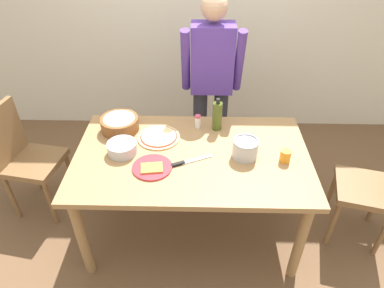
{
  "coord_description": "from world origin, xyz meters",
  "views": [
    {
      "loc": [
        0.04,
        -1.83,
        2.23
      ],
      "look_at": [
        0.0,
        0.05,
        0.81
      ],
      "focal_mm": 32.29,
      "sensor_mm": 36.0,
      "label": 1
    }
  ],
  "objects_px": {
    "popcorn_bowl": "(120,123)",
    "cup_orange": "(285,156)",
    "chair_wooden_right": "(378,184)",
    "olive_oil_bottle": "(217,116)",
    "chef_knife": "(187,162)",
    "plate_with_slice": "(152,167)",
    "pizza_raw_on_board": "(159,137)",
    "steel_pot": "(245,148)",
    "salt_shaker": "(198,122)",
    "chair_wooden_left": "(24,155)",
    "person_cook": "(212,80)",
    "dining_table": "(192,164)",
    "mixing_bowl_steel": "(122,148)"
  },
  "relations": [
    {
      "from": "popcorn_bowl",
      "to": "salt_shaker",
      "type": "xyz_separation_m",
      "value": [
        0.58,
        0.04,
        -0.01
      ]
    },
    {
      "from": "mixing_bowl_steel",
      "to": "olive_oil_bottle",
      "type": "bearing_deg",
      "value": 24.99
    },
    {
      "from": "person_cook",
      "to": "mixing_bowl_steel",
      "type": "relative_size",
      "value": 8.1
    },
    {
      "from": "person_cook",
      "to": "chair_wooden_right",
      "type": "relative_size",
      "value": 1.71
    },
    {
      "from": "dining_table",
      "to": "pizza_raw_on_board",
      "type": "height_order",
      "value": "pizza_raw_on_board"
    },
    {
      "from": "steel_pot",
      "to": "salt_shaker",
      "type": "bearing_deg",
      "value": 133.55
    },
    {
      "from": "plate_with_slice",
      "to": "steel_pot",
      "type": "distance_m",
      "value": 0.63
    },
    {
      "from": "popcorn_bowl",
      "to": "steel_pot",
      "type": "bearing_deg",
      "value": -18.25
    },
    {
      "from": "plate_with_slice",
      "to": "cup_orange",
      "type": "height_order",
      "value": "cup_orange"
    },
    {
      "from": "olive_oil_bottle",
      "to": "popcorn_bowl",
      "type": "bearing_deg",
      "value": -177.83
    },
    {
      "from": "popcorn_bowl",
      "to": "chef_knife",
      "type": "distance_m",
      "value": 0.64
    },
    {
      "from": "person_cook",
      "to": "chair_wooden_left",
      "type": "distance_m",
      "value": 1.61
    },
    {
      "from": "popcorn_bowl",
      "to": "pizza_raw_on_board",
      "type": "bearing_deg",
      "value": -18.97
    },
    {
      "from": "popcorn_bowl",
      "to": "cup_orange",
      "type": "xyz_separation_m",
      "value": [
        1.16,
        -0.34,
        -0.02
      ]
    },
    {
      "from": "olive_oil_bottle",
      "to": "chef_knife",
      "type": "bearing_deg",
      "value": -117.61
    },
    {
      "from": "person_cook",
      "to": "plate_with_slice",
      "type": "xyz_separation_m",
      "value": [
        -0.4,
        -0.91,
        -0.17
      ]
    },
    {
      "from": "olive_oil_bottle",
      "to": "cup_orange",
      "type": "relative_size",
      "value": 3.01
    },
    {
      "from": "chair_wooden_left",
      "to": "chair_wooden_right",
      "type": "relative_size",
      "value": 1.0
    },
    {
      "from": "person_cook",
      "to": "chair_wooden_right",
      "type": "height_order",
      "value": "person_cook"
    },
    {
      "from": "chef_knife",
      "to": "cup_orange",
      "type": "bearing_deg",
      "value": 2.87
    },
    {
      "from": "person_cook",
      "to": "cup_orange",
      "type": "bearing_deg",
      "value": -59.76
    },
    {
      "from": "chair_wooden_right",
      "to": "olive_oil_bottle",
      "type": "xyz_separation_m",
      "value": [
        -1.14,
        0.34,
        0.33
      ]
    },
    {
      "from": "popcorn_bowl",
      "to": "cup_orange",
      "type": "relative_size",
      "value": 3.29
    },
    {
      "from": "chair_wooden_left",
      "to": "cup_orange",
      "type": "bearing_deg",
      "value": -8.47
    },
    {
      "from": "pizza_raw_on_board",
      "to": "salt_shaker",
      "type": "bearing_deg",
      "value": 27.09
    },
    {
      "from": "popcorn_bowl",
      "to": "chair_wooden_left",
      "type": "bearing_deg",
      "value": -176.18
    },
    {
      "from": "pizza_raw_on_board",
      "to": "dining_table",
      "type": "bearing_deg",
      "value": -36.86
    },
    {
      "from": "cup_orange",
      "to": "salt_shaker",
      "type": "xyz_separation_m",
      "value": [
        -0.58,
        0.38,
        0.01
      ]
    },
    {
      "from": "person_cook",
      "to": "chef_knife",
      "type": "height_order",
      "value": "person_cook"
    },
    {
      "from": "cup_orange",
      "to": "salt_shaker",
      "type": "bearing_deg",
      "value": 146.78
    },
    {
      "from": "chair_wooden_left",
      "to": "olive_oil_bottle",
      "type": "height_order",
      "value": "olive_oil_bottle"
    },
    {
      "from": "chair_wooden_right",
      "to": "chef_knife",
      "type": "distance_m",
      "value": 1.37
    },
    {
      "from": "olive_oil_bottle",
      "to": "salt_shaker",
      "type": "bearing_deg",
      "value": 174.78
    },
    {
      "from": "chair_wooden_right",
      "to": "salt_shaker",
      "type": "distance_m",
      "value": 1.36
    },
    {
      "from": "dining_table",
      "to": "olive_oil_bottle",
      "type": "distance_m",
      "value": 0.41
    },
    {
      "from": "plate_with_slice",
      "to": "chair_wooden_left",
      "type": "bearing_deg",
      "value": 160.2
    },
    {
      "from": "person_cook",
      "to": "popcorn_bowl",
      "type": "distance_m",
      "value": 0.84
    },
    {
      "from": "plate_with_slice",
      "to": "salt_shaker",
      "type": "relative_size",
      "value": 2.45
    },
    {
      "from": "chair_wooden_left",
      "to": "steel_pot",
      "type": "bearing_deg",
      "value": -8.29
    },
    {
      "from": "person_cook",
      "to": "mixing_bowl_steel",
      "type": "bearing_deg",
      "value": -129.57
    },
    {
      "from": "pizza_raw_on_board",
      "to": "olive_oil_bottle",
      "type": "distance_m",
      "value": 0.45
    },
    {
      "from": "cup_orange",
      "to": "salt_shaker",
      "type": "height_order",
      "value": "salt_shaker"
    },
    {
      "from": "person_cook",
      "to": "popcorn_bowl",
      "type": "relative_size",
      "value": 5.79
    },
    {
      "from": "popcorn_bowl",
      "to": "salt_shaker",
      "type": "distance_m",
      "value": 0.58
    },
    {
      "from": "steel_pot",
      "to": "cup_orange",
      "type": "height_order",
      "value": "steel_pot"
    },
    {
      "from": "popcorn_bowl",
      "to": "salt_shaker",
      "type": "relative_size",
      "value": 2.64
    },
    {
      "from": "plate_with_slice",
      "to": "chair_wooden_right",
      "type": "bearing_deg",
      "value": 4.33
    },
    {
      "from": "olive_oil_bottle",
      "to": "steel_pot",
      "type": "height_order",
      "value": "olive_oil_bottle"
    },
    {
      "from": "steel_pot",
      "to": "person_cook",
      "type": "bearing_deg",
      "value": 105.42
    },
    {
      "from": "chair_wooden_left",
      "to": "salt_shaker",
      "type": "distance_m",
      "value": 1.39
    }
  ]
}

